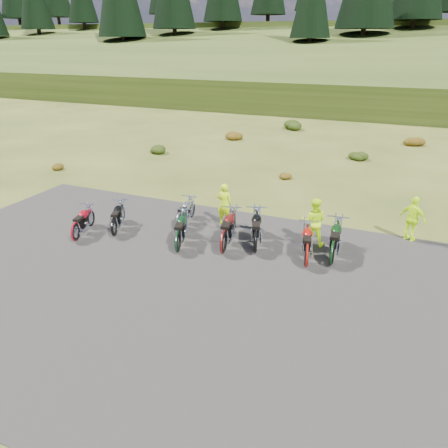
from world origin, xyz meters
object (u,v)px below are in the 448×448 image
at_px(motorcycle_0, 115,236).
at_px(motorcycle_3, 180,230).
at_px(person_middle, 224,205).
at_px(motorcycle_7, 331,265).

bearing_deg(motorcycle_0, motorcycle_3, -76.11).
xyz_separation_m(motorcycle_3, person_middle, (1.30, 1.13, 0.80)).
bearing_deg(motorcycle_7, motorcycle_3, 80.55).
xyz_separation_m(motorcycle_3, motorcycle_7, (5.63, -0.51, 0.00)).
bearing_deg(motorcycle_3, motorcycle_0, 119.58).
bearing_deg(motorcycle_3, person_middle, -55.80).
distance_m(motorcycle_0, motorcycle_7, 7.57).
bearing_deg(motorcycle_0, motorcycle_7, -105.95).
bearing_deg(person_middle, motorcycle_7, 156.02).
xyz_separation_m(motorcycle_0, person_middle, (3.19, 2.54, 0.80)).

